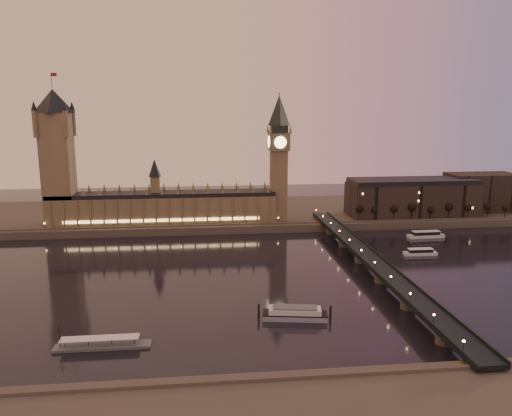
% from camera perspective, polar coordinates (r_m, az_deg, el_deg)
% --- Properties ---
extents(ground, '(700.00, 700.00, 0.00)m').
position_cam_1_polar(ground, '(297.66, -4.27, -7.88)').
color(ground, black).
rests_on(ground, ground).
extents(far_embankment, '(560.00, 130.00, 6.00)m').
position_cam_1_polar(far_embankment, '(457.55, -1.27, -0.59)').
color(far_embankment, '#423D35').
rests_on(far_embankment, ground).
extents(palace_of_westminster, '(180.00, 26.62, 52.00)m').
position_cam_1_polar(palace_of_westminster, '(410.25, -10.54, 0.48)').
color(palace_of_westminster, brown).
rests_on(palace_of_westminster, ground).
extents(victoria_tower, '(31.68, 31.68, 118.00)m').
position_cam_1_polar(victoria_tower, '(418.19, -21.80, 6.17)').
color(victoria_tower, brown).
rests_on(victoria_tower, ground).
extents(big_ben, '(17.68, 17.68, 104.00)m').
position_cam_1_polar(big_ben, '(408.14, 2.62, 6.60)').
color(big_ben, brown).
rests_on(big_ben, ground).
extents(westminster_bridge, '(13.20, 260.00, 15.30)m').
position_cam_1_polar(westminster_bridge, '(312.34, 12.86, -6.14)').
color(westminster_bridge, black).
rests_on(westminster_bridge, ground).
extents(city_block, '(155.00, 45.00, 34.00)m').
position_cam_1_polar(city_block, '(465.66, 19.78, 1.36)').
color(city_block, black).
rests_on(city_block, ground).
extents(bare_tree_0, '(6.03, 6.03, 12.27)m').
position_cam_1_polar(bare_tree_0, '(418.35, 11.54, -0.26)').
color(bare_tree_0, black).
rests_on(bare_tree_0, ground).
extents(bare_tree_1, '(6.03, 6.03, 12.27)m').
position_cam_1_polar(bare_tree_1, '(423.48, 13.60, -0.21)').
color(bare_tree_1, black).
rests_on(bare_tree_1, ground).
extents(bare_tree_2, '(6.03, 6.03, 12.27)m').
position_cam_1_polar(bare_tree_2, '(429.13, 15.61, -0.16)').
color(bare_tree_2, black).
rests_on(bare_tree_2, ground).
extents(bare_tree_3, '(6.03, 6.03, 12.27)m').
position_cam_1_polar(bare_tree_3, '(435.30, 17.56, -0.11)').
color(bare_tree_3, black).
rests_on(bare_tree_3, ground).
extents(bare_tree_4, '(6.03, 6.03, 12.27)m').
position_cam_1_polar(bare_tree_4, '(441.96, 19.46, -0.07)').
color(bare_tree_4, black).
rests_on(bare_tree_4, ground).
extents(bare_tree_5, '(6.03, 6.03, 12.27)m').
position_cam_1_polar(bare_tree_5, '(449.09, 21.29, -0.02)').
color(bare_tree_5, black).
rests_on(bare_tree_5, ground).
extents(bare_tree_6, '(6.03, 6.03, 12.27)m').
position_cam_1_polar(bare_tree_6, '(456.67, 23.07, 0.02)').
color(bare_tree_6, black).
rests_on(bare_tree_6, ground).
extents(bare_tree_7, '(6.03, 6.03, 12.27)m').
position_cam_1_polar(bare_tree_7, '(464.67, 24.79, 0.06)').
color(bare_tree_7, black).
rests_on(bare_tree_7, ground).
extents(bare_tree_8, '(6.03, 6.03, 12.27)m').
position_cam_1_polar(bare_tree_8, '(473.08, 26.45, 0.10)').
color(bare_tree_8, black).
rests_on(bare_tree_8, ground).
extents(cruise_boat_b, '(28.32, 8.17, 5.18)m').
position_cam_1_polar(cruise_boat_b, '(405.10, 18.84, -2.90)').
color(cruise_boat_b, silver).
rests_on(cruise_boat_b, ground).
extents(cruise_boat_c, '(22.33, 6.38, 4.45)m').
position_cam_1_polar(cruise_boat_c, '(357.19, 18.25, -4.80)').
color(cruise_boat_c, silver).
rests_on(cruise_boat_c, ground).
extents(moored_barge, '(34.57, 13.41, 6.42)m').
position_cam_1_polar(moored_barge, '(241.52, 4.46, -11.91)').
color(moored_barge, '#8890AD').
rests_on(moored_barge, ground).
extents(pontoon_pier, '(39.60, 6.60, 10.56)m').
position_cam_1_polar(pontoon_pier, '(224.66, -17.19, -14.73)').
color(pontoon_pier, '#595B5E').
rests_on(pontoon_pier, ground).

